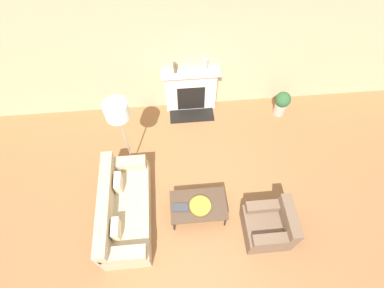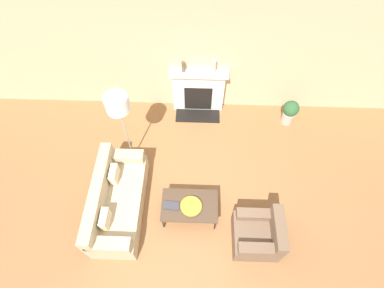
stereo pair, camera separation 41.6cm
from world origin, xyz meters
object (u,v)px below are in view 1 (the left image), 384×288
at_px(fireplace, 191,91).
at_px(mantel_vase_center_left, 205,65).
at_px(bowl, 200,206).
at_px(potted_plant, 282,103).
at_px(mantel_vase_left, 175,68).
at_px(armchair_near, 270,226).
at_px(couch, 124,210).
at_px(book, 180,207).
at_px(floor_lamp, 118,115).
at_px(coffee_table, 198,205).

height_order(fireplace, mantel_vase_center_left, mantel_vase_center_left).
bearing_deg(bowl, mantel_vase_center_left, 82.23).
relative_size(mantel_vase_center_left, potted_plant, 0.49).
distance_m(mantel_vase_left, mantel_vase_center_left, 0.62).
height_order(armchair_near, potted_plant, armchair_near).
bearing_deg(mantel_vase_center_left, potted_plant, -11.92).
bearing_deg(mantel_vase_left, armchair_near, -65.24).
xyz_separation_m(couch, potted_plant, (3.48, 2.24, 0.03)).
distance_m(book, floor_lamp, 1.94).
relative_size(floor_lamp, mantel_vase_center_left, 6.07).
bearing_deg(book, bowl, 2.93).
distance_m(book, mantel_vase_left, 2.81).
bearing_deg(armchair_near, couch, -101.44).
distance_m(couch, mantel_vase_center_left, 3.27).
height_order(floor_lamp, mantel_vase_left, floor_lamp).
relative_size(book, potted_plant, 0.47).
bearing_deg(couch, book, -94.70).
relative_size(floor_lamp, potted_plant, 3.00).
distance_m(coffee_table, book, 0.33).
distance_m(couch, coffee_table, 1.35).
relative_size(couch, coffee_table, 1.87).
bearing_deg(armchair_near, mantel_vase_center_left, -165.32).
bearing_deg(floor_lamp, bowl, -44.35).
relative_size(bowl, potted_plant, 0.62).
xyz_separation_m(mantel_vase_left, potted_plant, (2.37, -0.37, -0.89)).
distance_m(floor_lamp, potted_plant, 3.77).
relative_size(fireplace, floor_lamp, 0.67).
bearing_deg(bowl, armchair_near, -19.55).
xyz_separation_m(fireplace, coffee_table, (-0.10, -2.65, -0.17)).
relative_size(mantel_vase_left, potted_plant, 0.40).
xyz_separation_m(coffee_table, mantel_vase_center_left, (0.40, 2.66, 0.89)).
bearing_deg(coffee_table, mantel_vase_left, 94.84).
bearing_deg(bowl, potted_plant, 47.86).
height_order(fireplace, coffee_table, fireplace).
distance_m(armchair_near, bowl, 1.27).
xyz_separation_m(floor_lamp, mantel_vase_left, (1.02, 1.46, -0.37)).
bearing_deg(couch, fireplace, -29.06).
distance_m(couch, potted_plant, 4.14).
relative_size(armchair_near, coffee_table, 0.78).
bearing_deg(potted_plant, book, -136.73).
height_order(mantel_vase_left, potted_plant, mantel_vase_left).
distance_m(armchair_near, potted_plant, 2.91).
relative_size(book, mantel_vase_left, 1.19).
distance_m(couch, book, 1.03).
bearing_deg(floor_lamp, mantel_vase_center_left, 41.56).
distance_m(mantel_vase_center_left, potted_plant, 2.00).
relative_size(fireplace, coffee_table, 1.24).
bearing_deg(bowl, mantel_vase_left, 95.37).
distance_m(couch, armchair_near, 2.61).
distance_m(fireplace, floor_lamp, 2.24).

